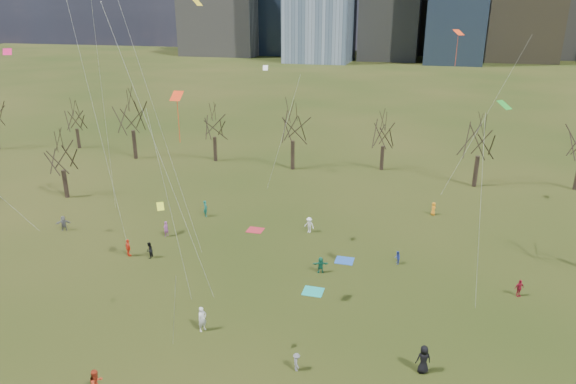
% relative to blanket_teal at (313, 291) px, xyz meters
% --- Properties ---
extents(ground, '(500.00, 500.00, 0.00)m').
position_rel_blanket_teal_xyz_m(ground, '(-2.98, -8.69, -0.01)').
color(ground, black).
rests_on(ground, ground).
extents(bare_tree_row, '(113.04, 29.80, 9.50)m').
position_rel_blanket_teal_xyz_m(bare_tree_row, '(-3.06, 28.54, 6.10)').
color(bare_tree_row, black).
rests_on(bare_tree_row, ground).
extents(blanket_teal, '(1.60, 1.50, 0.03)m').
position_rel_blanket_teal_xyz_m(blanket_teal, '(0.00, 0.00, 0.00)').
color(blanket_teal, teal).
rests_on(blanket_teal, ground).
extents(blanket_navy, '(1.60, 1.50, 0.03)m').
position_rel_blanket_teal_xyz_m(blanket_navy, '(1.54, 5.92, 0.00)').
color(blanket_navy, '#2553AF').
rests_on(blanket_navy, ground).
extents(blanket_crimson, '(1.60, 1.50, 0.03)m').
position_rel_blanket_teal_xyz_m(blanket_crimson, '(-8.29, 10.10, 0.00)').
color(blanket_crimson, '#B82432').
rests_on(blanket_crimson, ground).
extents(person_1, '(0.72, 0.80, 1.84)m').
position_rel_blanket_teal_xyz_m(person_1, '(-6.31, -7.09, 0.90)').
color(person_1, silver).
rests_on(person_1, ground).
extents(person_2, '(0.80, 1.00, 1.97)m').
position_rel_blanket_teal_xyz_m(person_2, '(-9.38, -14.82, 0.97)').
color(person_2, '#BD371B').
rests_on(person_2, ground).
extents(person_3, '(0.76, 0.91, 1.23)m').
position_rel_blanket_teal_xyz_m(person_3, '(1.06, -9.43, 0.60)').
color(person_3, slate).
rests_on(person_3, ground).
extents(person_4, '(1.02, 0.88, 1.65)m').
position_rel_blanket_teal_xyz_m(person_4, '(-17.52, 1.65, 0.81)').
color(person_4, '#F93E1B').
rests_on(person_4, ground).
extents(person_5, '(1.40, 0.82, 1.44)m').
position_rel_blanket_teal_xyz_m(person_5, '(-0.08, 3.24, 0.71)').
color(person_5, '#176B4F').
rests_on(person_5, ground).
extents(person_6, '(1.08, 0.89, 1.89)m').
position_rel_blanket_teal_xyz_m(person_6, '(8.63, -7.55, 0.93)').
color(person_6, black).
rests_on(person_6, ground).
extents(person_7, '(0.54, 0.66, 1.57)m').
position_rel_blanket_teal_xyz_m(person_7, '(-16.32, 6.48, 0.77)').
color(person_7, '#A2519A').
rests_on(person_7, ground).
extents(person_8, '(0.54, 0.65, 1.21)m').
position_rel_blanket_teal_xyz_m(person_8, '(6.11, 6.53, 0.59)').
color(person_8, '#2538A2').
rests_on(person_8, ground).
extents(person_9, '(1.16, 0.85, 1.61)m').
position_rel_blanket_teal_xyz_m(person_9, '(-2.90, 11.07, 0.79)').
color(person_9, white).
rests_on(person_9, ground).
extents(person_10, '(0.90, 0.75, 1.43)m').
position_rel_blanket_teal_xyz_m(person_10, '(15.64, 3.59, 0.70)').
color(person_10, maroon).
rests_on(person_10, ground).
extents(person_11, '(1.48, 1.09, 1.55)m').
position_rel_blanket_teal_xyz_m(person_11, '(-26.96, 5.00, 0.76)').
color(person_11, slate).
rests_on(person_11, ground).
extents(person_12, '(0.63, 0.81, 1.46)m').
position_rel_blanket_teal_xyz_m(person_12, '(9.07, 19.09, 0.71)').
color(person_12, orange).
rests_on(person_12, ground).
extents(person_13, '(0.70, 0.78, 1.79)m').
position_rel_blanket_teal_xyz_m(person_13, '(-14.65, 12.27, 0.88)').
color(person_13, '#16675A').
rests_on(person_13, ground).
extents(person_14, '(0.60, 0.76, 1.52)m').
position_rel_blanket_teal_xyz_m(person_14, '(-15.50, 1.82, 0.75)').
color(person_14, black).
rests_on(person_14, ground).
extents(kites_airborne, '(54.73, 40.70, 34.80)m').
position_rel_blanket_teal_xyz_m(kites_airborne, '(-4.16, 2.01, 14.91)').
color(kites_airborne, '#F93B15').
rests_on(kites_airborne, ground).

